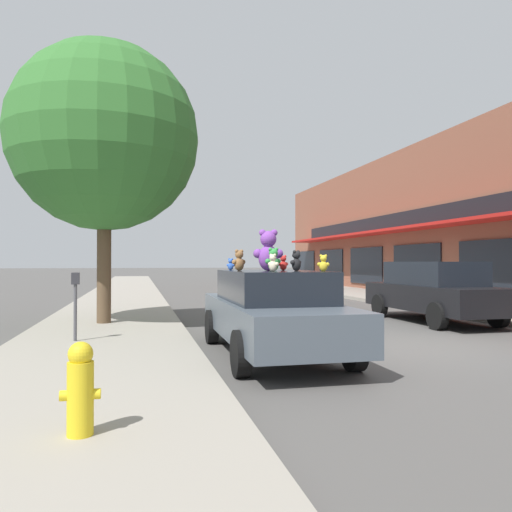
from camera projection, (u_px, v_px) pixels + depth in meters
The scene contains 15 objects.
ground_plane at pixel (409, 348), 9.28m from camera, with size 260.00×260.00×0.00m, color #514F4C.
sidewalk_near at pixel (96, 357), 8.00m from camera, with size 3.37×90.00×0.13m.
plush_art_car at pixel (272, 310), 8.53m from camera, with size 1.91×4.78×1.45m.
teddy_bear_giant at pixel (268, 251), 8.45m from camera, with size 0.53×0.35×0.70m.
teddy_bear_yellow at pixel (323, 263), 7.93m from camera, with size 0.21×0.14×0.27m.
teddy_bear_red at pixel (283, 263), 8.90m from camera, with size 0.21×0.13×0.28m.
teddy_bear_green at pixel (273, 260), 8.14m from camera, with size 0.29×0.20×0.39m.
teddy_bear_cream at pixel (273, 263), 7.78m from camera, with size 0.18×0.20×0.28m.
teddy_bear_brown at pixel (239, 261), 8.41m from camera, with size 0.27×0.21×0.36m.
teddy_bear_blue at pixel (231, 264), 9.15m from camera, with size 0.16×0.13×0.22m.
teddy_bear_black at pixel (296, 261), 8.19m from camera, with size 0.25×0.22×0.35m.
parked_car_far_center at pixel (433, 290), 13.28m from camera, with size 1.87×4.63×1.61m.
street_tree at pixel (105, 138), 12.07m from camera, with size 4.54×4.54×6.76m.
fire_hydrant at pixel (80, 388), 4.22m from camera, with size 0.33×0.22×0.79m.
parking_meter at pixel (75, 297), 9.26m from camera, with size 0.14×0.10×1.27m.
Camera 1 is at (-4.92, -8.40, 1.60)m, focal length 35.00 mm.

